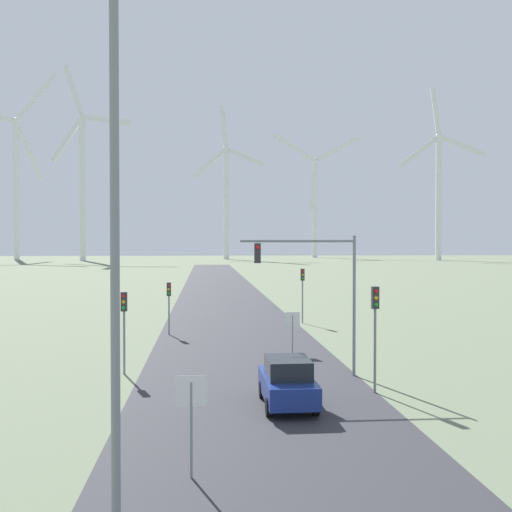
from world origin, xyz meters
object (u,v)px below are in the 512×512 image
Objects in this scene: traffic_light_post_mid_left at (169,296)px; traffic_light_post_mid_right at (303,283)px; traffic_light_mast_overhead at (315,275)px; wind_turbine_right at (315,196)px; traffic_light_post_near_right at (375,315)px; wind_turbine_far_right at (439,184)px; traffic_light_post_near_left at (124,314)px; wind_turbine_center at (226,192)px; streetlamp at (114,156)px; wind_turbine_far_left at (16,174)px; car_approaching at (288,382)px; stop_sign_far at (293,325)px; stop_sign_near at (191,406)px; wind_turbine_left at (82,173)px.

traffic_light_post_mid_right reaches higher than traffic_light_post_mid_left.
traffic_light_mast_overhead is 0.12× the size of wind_turbine_right.
traffic_light_post_near_right is 0.07× the size of wind_turbine_far_right.
wind_turbine_far_right reaches higher than traffic_light_post_near_left.
traffic_light_post_near_right is at bearing -90.40° from wind_turbine_center.
wind_turbine_far_left is at bearing 107.35° from streetlamp.
streetlamp is at bearing -114.56° from car_approaching.
stop_sign_far is 0.53× the size of traffic_light_post_near_right.
traffic_light_mast_overhead is (-1.87, 3.17, 1.47)m from traffic_light_post_near_right.
traffic_light_post_near_right is at bearing -99.89° from wind_turbine_right.
streetlamp is 3.08× the size of traffic_light_post_mid_right.
traffic_light_post_mid_right is at bearing -67.46° from wind_turbine_far_left.
streetlamp is 17.38m from traffic_light_post_near_left.
traffic_light_post_near_right is 244.29m from wind_turbine_right.
streetlamp is 3.68× the size of traffic_light_post_mid_left.
traffic_light_post_mid_left is 230.13m from wind_turbine_right.
car_approaching is at bearing -41.93° from traffic_light_post_near_left.
wind_turbine_center is at bearing 87.41° from streetlamp.
traffic_light_mast_overhead reaches higher than stop_sign_near.
traffic_light_post_near_left is 0.93× the size of car_approaching.
wind_turbine_far_right reaches higher than wind_turbine_right.
wind_turbine_center is (0.94, 189.23, 23.45)m from traffic_light_post_mid_right.
car_approaching is (-1.96, -4.89, -3.72)m from traffic_light_mast_overhead.
traffic_light_post_near_right is 0.06× the size of wind_turbine_left.
traffic_light_mast_overhead is 0.09× the size of wind_turbine_far_left.
wind_turbine_far_right reaches higher than traffic_light_post_mid_left.
wind_turbine_left is (-48.44, 185.88, 29.74)m from stop_sign_far.
wind_turbine_far_left is 159.54m from wind_turbine_far_right.
wind_turbine_far_right reaches higher than traffic_light_post_near_right.
traffic_light_post_near_left is (-8.59, -4.64, 1.23)m from stop_sign_far.
traffic_light_post_near_left is 196.73m from wind_turbine_left.
traffic_light_mast_overhead is 6.45m from car_approaching.
wind_turbine_center reaches higher than car_approaching.
traffic_light_post_mid_left reaches higher than stop_sign_near.
wind_turbine_far_right is (79.34, 191.21, 24.93)m from traffic_light_post_near_right.
wind_turbine_left is (-51.02, 173.56, 28.28)m from traffic_light_post_mid_right.
traffic_light_mast_overhead is at bearing 120.52° from traffic_light_post_near_right.
wind_turbine_center is at bearing 89.60° from traffic_light_post_near_right.
stop_sign_near is at bearing -131.29° from traffic_light_post_near_right.
traffic_light_post_near_left reaches higher than stop_sign_far.
stop_sign_far is 235.96m from wind_turbine_right.
stop_sign_near is at bearing 70.93° from streetlamp.
wind_turbine_center reaches higher than stop_sign_near.
traffic_light_post_mid_left is 19.04m from car_approaching.
traffic_light_mast_overhead is at bearing -90.92° from wind_turbine_center.
stop_sign_near is 0.65× the size of car_approaching.
traffic_light_post_near_right reaches higher than traffic_light_post_mid_right.
wind_turbine_far_left is at bearing 109.52° from traffic_light_post_mid_left.
wind_turbine_left is (-46.67, 196.64, 30.41)m from car_approaching.
traffic_light_post_mid_right is at bearing 56.64° from traffic_light_post_near_left.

